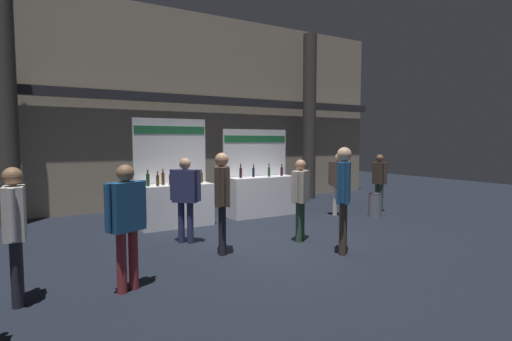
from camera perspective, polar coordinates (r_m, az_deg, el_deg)
The scene contains 13 objects.
ground_plane at distance 7.82m, azimuth 0.52°, elevation -10.07°, with size 29.26×29.26×0.00m, color black.
hall_colonnade at distance 11.83m, azimuth -11.19°, elevation 8.81°, with size 14.63×1.13×5.77m.
exhibitor_booth_0 at distance 9.06m, azimuth -11.78°, elevation -4.25°, with size 1.72×0.72×2.47m.
exhibitor_booth_1 at distance 10.18m, azimuth 0.77°, elevation -3.26°, with size 1.91×0.66×2.26m.
trash_bin at distance 10.48m, azimuth 17.11°, elevation -4.82°, with size 0.33×0.33×0.62m.
visitor_0 at distance 6.81m, azimuth 12.78°, elevation -2.88°, with size 0.43×0.41×1.84m.
visitor_1 at distance 5.38m, azimuth -31.96°, elevation -6.74°, with size 0.24×0.55×1.65m.
visitor_2 at distance 7.56m, azimuth 6.55°, elevation -3.28°, with size 0.47×0.42×1.59m.
visitor_3 at distance 10.27m, azimuth 12.08°, elevation -1.16°, with size 0.39×0.53×1.63m.
visitor_6 at distance 11.27m, azimuth 17.69°, elevation -1.06°, with size 0.26×0.48×1.58m.
visitor_7 at distance 5.27m, azimuth -18.52°, elevation -6.33°, with size 0.57×0.39×1.65m.
visitor_8 at distance 7.48m, azimuth -10.35°, elevation -3.14°, with size 0.49×0.48×1.63m.
visitor_9 at distance 6.67m, azimuth -5.03°, elevation -3.36°, with size 0.38×0.52×1.75m.
Camera 1 is at (-3.88, -6.50, 1.95)m, focal length 27.19 mm.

